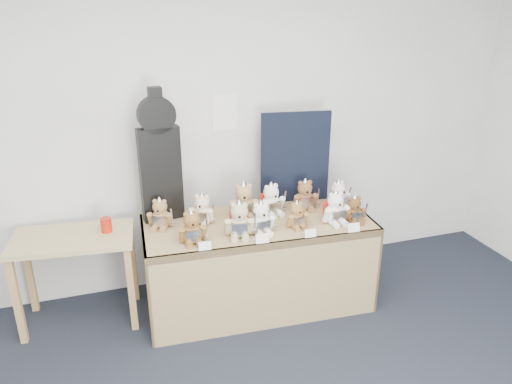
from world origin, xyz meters
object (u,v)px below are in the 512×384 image
object	(u,v)px
teddy_front_left	(239,221)
red_cup	(106,225)
teddy_front_far_left	(192,228)
teddy_back_end	(338,196)
teddy_front_centre	(261,219)
teddy_back_right	(305,196)
teddy_front_right	(297,216)
teddy_back_left	(202,210)
teddy_back_far_left	(160,215)
teddy_back_centre_left	(244,202)
guitar_case	(160,157)
teddy_front_far_right	(335,209)
teddy_front_end	(354,211)
teddy_back_centre_right	(271,201)
side_table	(74,251)
display_table	(261,244)

from	to	relation	value
teddy_front_left	red_cup	bearing A→B (deg)	171.21
teddy_front_far_left	teddy_back_end	distance (m)	1.28
teddy_front_centre	teddy_back_right	bearing A→B (deg)	29.94
teddy_front_right	teddy_back_left	size ratio (longest dim) A/B	0.85
teddy_back_far_left	teddy_back_centre_left	bearing A→B (deg)	20.32
guitar_case	teddy_back_right	xyz separation A→B (m)	(1.13, -0.17, -0.39)
teddy_front_right	teddy_front_far_right	bearing A→B (deg)	-9.52
teddy_front_end	teddy_back_centre_right	world-z (taller)	teddy_back_centre_right
side_table	teddy_front_far_right	bearing A→B (deg)	-5.39
red_cup	teddy_front_centre	world-z (taller)	teddy_front_centre
teddy_front_left	teddy_back_centre_right	world-z (taller)	teddy_front_left
side_table	teddy_front_centre	distance (m)	1.42
guitar_case	teddy_front_left	world-z (taller)	guitar_case
teddy_front_centre	teddy_back_left	distance (m)	0.48
display_table	teddy_front_right	size ratio (longest dim) A/B	7.90
teddy_back_centre_left	teddy_front_left	bearing A→B (deg)	-100.99
teddy_back_left	teddy_back_centre_right	bearing A→B (deg)	27.44
guitar_case	teddy_back_right	bearing A→B (deg)	-14.80
teddy_back_centre_right	teddy_back_end	bearing A→B (deg)	-19.53
red_cup	teddy_front_right	size ratio (longest dim) A/B	0.48
teddy_front_left	teddy_front_right	xyz separation A→B (m)	(0.46, 0.01, -0.03)
teddy_front_far_right	teddy_back_centre_right	bearing A→B (deg)	140.66
teddy_back_centre_left	teddy_front_far_left	bearing A→B (deg)	-136.33
guitar_case	teddy_front_centre	bearing A→B (deg)	-42.20
teddy_front_far_right	teddy_back_far_left	xyz separation A→B (m)	(-1.30, 0.34, -0.01)
display_table	teddy_back_centre_right	world-z (taller)	teddy_back_centre_right
side_table	guitar_case	world-z (taller)	guitar_case
teddy_front_far_left	teddy_front_end	xyz separation A→B (m)	(1.26, -0.05, -0.01)
teddy_front_right	teddy_back_centre_left	bearing A→B (deg)	132.79
teddy_front_left	teddy_back_centre_left	xyz separation A→B (m)	(0.13, 0.31, 0.01)
teddy_back_right	side_table	bearing A→B (deg)	-177.56
teddy_front_far_left	display_table	bearing A→B (deg)	12.74
teddy_back_end	teddy_front_far_left	bearing A→B (deg)	168.87
guitar_case	teddy_back_end	size ratio (longest dim) A/B	3.80
red_cup	guitar_case	bearing A→B (deg)	10.18
teddy_front_centre	teddy_front_right	size ratio (longest dim) A/B	1.19
teddy_back_centre_right	teddy_front_left	bearing A→B (deg)	-151.93
teddy_back_centre_left	guitar_case	bearing A→B (deg)	175.76
teddy_front_far_left	teddy_front_centre	world-z (taller)	same
teddy_back_centre_right	side_table	bearing A→B (deg)	164.18
red_cup	teddy_front_far_left	xyz separation A→B (m)	(0.58, -0.39, 0.06)
side_table	teddy_front_far_right	xyz separation A→B (m)	(1.94, -0.41, 0.25)
teddy_front_centre	teddy_front_right	xyz separation A→B (m)	(0.29, 0.01, -0.02)
teddy_back_centre_left	red_cup	bearing A→B (deg)	-173.56
side_table	guitar_case	xyz separation A→B (m)	(0.69, 0.08, 0.64)
teddy_front_centre	teddy_back_left	size ratio (longest dim) A/B	1.01
teddy_back_left	teddy_back_end	size ratio (longest dim) A/B	0.99
teddy_front_right	teddy_back_end	world-z (taller)	teddy_back_end
side_table	teddy_front_end	bearing A→B (deg)	-5.48
teddy_front_right	teddy_back_left	bearing A→B (deg)	151.36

